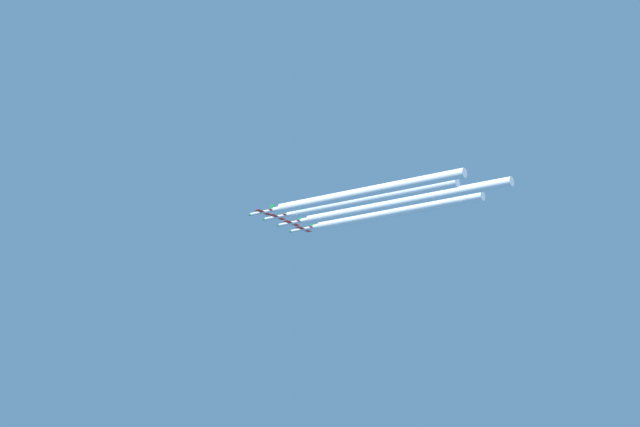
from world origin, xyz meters
name	(u,v)px	position (x,y,z in m)	size (l,w,h in m)	color
jet_far_left	(261,212)	(-11.96, 0.33, 150.26)	(7.58, 11.03, 2.65)	silver
jet_inner_left	(276,217)	(-4.08, 0.20, 150.52)	(7.58, 11.03, 2.65)	silver
jet_center	(290,223)	(4.41, 0.42, 150.45)	(7.58, 11.03, 2.65)	silver
jet_inner_right	(302,229)	(11.46, 0.18, 149.92)	(7.58, 11.03, 2.65)	silver
smoke_trail_far_left	(366,192)	(-11.96, -40.53, 150.23)	(3.19, 71.61, 3.19)	white
smoke_trail_inner_left	(370,199)	(-4.08, -37.15, 150.50)	(3.19, 64.60, 3.19)	white
smoke_trail_center	(402,202)	(4.41, -44.31, 150.42)	(3.19, 79.37, 3.19)	white
smoke_trail_inner_right	(396,212)	(11.46, -37.45, 149.90)	(3.19, 65.15, 3.19)	white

